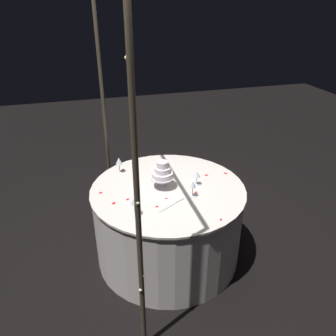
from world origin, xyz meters
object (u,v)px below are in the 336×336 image
at_px(decorative_arch, 113,113).
at_px(main_table, 168,222).
at_px(cake_knife, 173,204).
at_px(wine_glass_0, 134,202).
at_px(wine_glass_3, 197,175).
at_px(wine_glass_2, 193,185).
at_px(tiered_cake, 162,172).
at_px(wine_glass_1, 119,161).

bearing_deg(decorative_arch, main_table, -89.88).
bearing_deg(decorative_arch, cake_knife, -123.33).
height_order(main_table, wine_glass_0, wine_glass_0).
relative_size(wine_glass_0, cake_knife, 0.60).
bearing_deg(wine_glass_0, main_table, -48.04).
distance_m(decorative_arch, main_table, 1.24).
bearing_deg(wine_glass_3, wine_glass_2, 150.10).
bearing_deg(main_table, tiered_cake, 54.65).
relative_size(decorative_arch, wine_glass_2, 15.81).
distance_m(tiered_cake, wine_glass_0, 0.49).
bearing_deg(wine_glass_0, decorative_arch, 12.53).
bearing_deg(cake_knife, wine_glass_0, 100.51).
relative_size(wine_glass_1, wine_glass_3, 1.17).
bearing_deg(wine_glass_1, wine_glass_3, -123.72).
bearing_deg(tiered_cake, main_table, -125.35).
distance_m(wine_glass_1, cake_knife, 0.79).
bearing_deg(cake_knife, decorative_arch, 56.67).
bearing_deg(tiered_cake, decorative_arch, 94.63).
relative_size(wine_glass_0, wine_glass_3, 1.18).
relative_size(tiered_cake, wine_glass_1, 1.62).
bearing_deg(main_table, wine_glass_2, -139.53).
bearing_deg(wine_glass_1, cake_knife, -153.44).
bearing_deg(wine_glass_1, decorative_arch, 171.57).
height_order(decorative_arch, wine_glass_1, decorative_arch).
distance_m(tiered_cake, wine_glass_3, 0.33).
relative_size(wine_glass_2, wine_glass_3, 1.12).
bearing_deg(wine_glass_2, decorative_arch, 72.31).
bearing_deg(wine_glass_0, wine_glass_2, -75.70).
xyz_separation_m(wine_glass_3, cake_knife, (-0.26, 0.31, -0.10)).
height_order(tiered_cake, cake_knife, tiered_cake).
bearing_deg(wine_glass_2, main_table, 40.47).
bearing_deg(main_table, wine_glass_0, 131.96).
relative_size(main_table, wine_glass_0, 8.78).
bearing_deg(wine_glass_3, cake_knife, 130.07).
bearing_deg(tiered_cake, cake_knife, -178.06).
relative_size(tiered_cake, wine_glass_0, 1.61).
distance_m(main_table, wine_glass_3, 0.56).
bearing_deg(wine_glass_3, main_table, 87.34).
bearing_deg(main_table, decorative_arch, 90.12).
height_order(tiered_cake, wine_glass_2, tiered_cake).
xyz_separation_m(decorative_arch, cake_knife, (-0.27, -0.41, -0.76)).
distance_m(decorative_arch, wine_glass_1, 0.77).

